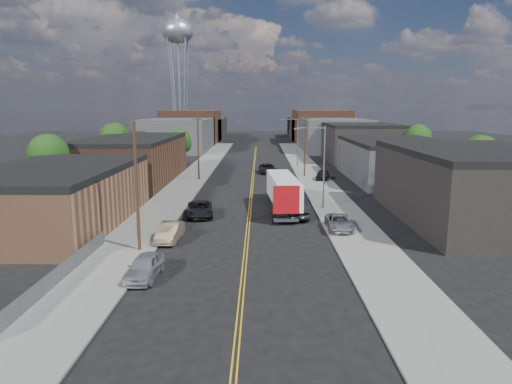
{
  "coord_description": "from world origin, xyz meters",
  "views": [
    {
      "loc": [
        1.06,
        -23.72,
        10.97
      ],
      "look_at": [
        0.7,
        21.69,
        2.5
      ],
      "focal_mm": 32.0,
      "sensor_mm": 36.0,
      "label": 1
    }
  ],
  "objects_px": {
    "car_right_oncoming": "(299,210)",
    "car_right_lot_c": "(322,175)",
    "car_right_lot_a": "(339,222)",
    "car_left_c": "(200,209)",
    "semi_truck": "(282,189)",
    "car_left_a": "(145,267)",
    "car_ahead_truck": "(267,169)",
    "water_tower": "(178,36)",
    "car_left_b": "(170,232)"
  },
  "relations": [
    {
      "from": "water_tower",
      "to": "car_right_lot_a",
      "type": "height_order",
      "value": "water_tower"
    },
    {
      "from": "car_left_a",
      "to": "car_left_c",
      "type": "bearing_deg",
      "value": 88.39
    },
    {
      "from": "semi_truck",
      "to": "car_ahead_truck",
      "type": "distance_m",
      "value": 27.49
    },
    {
      "from": "car_left_a",
      "to": "car_left_b",
      "type": "bearing_deg",
      "value": 93.09
    },
    {
      "from": "car_left_b",
      "to": "car_left_a",
      "type": "bearing_deg",
      "value": -87.04
    },
    {
      "from": "car_right_lot_a",
      "to": "car_ahead_truck",
      "type": "xyz_separation_m",
      "value": [
        -5.84,
        36.52,
        -0.02
      ]
    },
    {
      "from": "car_left_b",
      "to": "car_right_oncoming",
      "type": "relative_size",
      "value": 0.92
    },
    {
      "from": "semi_truck",
      "to": "car_right_lot_a",
      "type": "height_order",
      "value": "semi_truck"
    },
    {
      "from": "car_left_b",
      "to": "car_right_oncoming",
      "type": "bearing_deg",
      "value": 38.38
    },
    {
      "from": "car_ahead_truck",
      "to": "semi_truck",
      "type": "bearing_deg",
      "value": -91.28
    },
    {
      "from": "car_right_lot_a",
      "to": "car_left_c",
      "type": "bearing_deg",
      "value": 158.7
    },
    {
      "from": "car_left_b",
      "to": "car_right_oncoming",
      "type": "height_order",
      "value": "car_right_oncoming"
    },
    {
      "from": "car_right_lot_a",
      "to": "car_right_lot_c",
      "type": "bearing_deg",
      "value": 86.21
    },
    {
      "from": "semi_truck",
      "to": "car_left_a",
      "type": "height_order",
      "value": "semi_truck"
    },
    {
      "from": "water_tower",
      "to": "car_right_lot_c",
      "type": "distance_m",
      "value": 78.7
    },
    {
      "from": "car_left_b",
      "to": "car_left_c",
      "type": "height_order",
      "value": "car_left_c"
    },
    {
      "from": "car_left_a",
      "to": "car_right_oncoming",
      "type": "height_order",
      "value": "car_right_oncoming"
    },
    {
      "from": "water_tower",
      "to": "semi_truck",
      "type": "distance_m",
      "value": 93.13
    },
    {
      "from": "car_ahead_truck",
      "to": "car_right_oncoming",
      "type": "bearing_deg",
      "value": -89.0
    },
    {
      "from": "car_left_b",
      "to": "car_right_lot_c",
      "type": "distance_m",
      "value": 36.26
    },
    {
      "from": "car_left_c",
      "to": "car_right_lot_a",
      "type": "height_order",
      "value": "car_left_c"
    },
    {
      "from": "water_tower",
      "to": "car_right_lot_a",
      "type": "xyz_separation_m",
      "value": [
        30.2,
        -94.0,
        -29.84
      ]
    },
    {
      "from": "car_right_oncoming",
      "to": "car_left_c",
      "type": "bearing_deg",
      "value": -1.93
    },
    {
      "from": "car_left_a",
      "to": "car_ahead_truck",
      "type": "height_order",
      "value": "car_ahead_truck"
    },
    {
      "from": "semi_truck",
      "to": "car_left_c",
      "type": "xyz_separation_m",
      "value": [
        -8.56,
        -3.68,
        -1.4
      ]
    },
    {
      "from": "semi_truck",
      "to": "car_right_lot_a",
      "type": "distance_m",
      "value": 10.3
    },
    {
      "from": "car_right_lot_c",
      "to": "water_tower",
      "type": "bearing_deg",
      "value": 130.46
    },
    {
      "from": "car_left_a",
      "to": "car_right_lot_c",
      "type": "xyz_separation_m",
      "value": [
        17.02,
        40.47,
        0.12
      ]
    },
    {
      "from": "semi_truck",
      "to": "car_left_b",
      "type": "xyz_separation_m",
      "value": [
        -9.96,
        -12.25,
        -1.4
      ]
    },
    {
      "from": "car_right_oncoming",
      "to": "car_right_lot_c",
      "type": "xyz_separation_m",
      "value": [
        5.62,
        23.9,
        0.07
      ]
    },
    {
      "from": "car_right_lot_a",
      "to": "car_right_lot_c",
      "type": "relative_size",
      "value": 1.08
    },
    {
      "from": "car_right_oncoming",
      "to": "car_right_lot_c",
      "type": "distance_m",
      "value": 24.56
    },
    {
      "from": "car_left_a",
      "to": "car_left_c",
      "type": "relative_size",
      "value": 0.83
    },
    {
      "from": "car_left_a",
      "to": "car_right_lot_c",
      "type": "relative_size",
      "value": 1.04
    },
    {
      "from": "semi_truck",
      "to": "car_left_b",
      "type": "bearing_deg",
      "value": -133.41
    },
    {
      "from": "semi_truck",
      "to": "car_left_c",
      "type": "relative_size",
      "value": 2.68
    },
    {
      "from": "semi_truck",
      "to": "car_left_c",
      "type": "height_order",
      "value": "semi_truck"
    },
    {
      "from": "car_right_oncoming",
      "to": "car_right_lot_c",
      "type": "relative_size",
      "value": 1.14
    },
    {
      "from": "car_left_a",
      "to": "car_right_lot_a",
      "type": "xyz_separation_m",
      "value": [
        14.6,
        11.61,
        0.03
      ]
    },
    {
      "from": "car_left_a",
      "to": "car_right_lot_a",
      "type": "relative_size",
      "value": 0.96
    },
    {
      "from": "car_right_lot_c",
      "to": "car_right_lot_a",
      "type": "bearing_deg",
      "value": -80.93
    },
    {
      "from": "water_tower",
      "to": "car_left_c",
      "type": "relative_size",
      "value": 6.75
    },
    {
      "from": "semi_truck",
      "to": "car_ahead_truck",
      "type": "height_order",
      "value": "semi_truck"
    },
    {
      "from": "car_right_oncoming",
      "to": "car_ahead_truck",
      "type": "xyz_separation_m",
      "value": [
        -2.64,
        31.57,
        -0.03
      ]
    },
    {
      "from": "semi_truck",
      "to": "car_ahead_truck",
      "type": "bearing_deg",
      "value": 88.19
    },
    {
      "from": "car_left_b",
      "to": "car_right_lot_a",
      "type": "relative_size",
      "value": 0.97
    },
    {
      "from": "water_tower",
      "to": "car_right_lot_c",
      "type": "bearing_deg",
      "value": -63.4
    },
    {
      "from": "car_left_b",
      "to": "car_left_c",
      "type": "relative_size",
      "value": 0.84
    },
    {
      "from": "car_left_b",
      "to": "car_right_oncoming",
      "type": "distance_m",
      "value": 13.99
    },
    {
      "from": "water_tower",
      "to": "car_left_b",
      "type": "xyz_separation_m",
      "value": [
        15.6,
        -97.16,
        -29.89
      ]
    }
  ]
}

